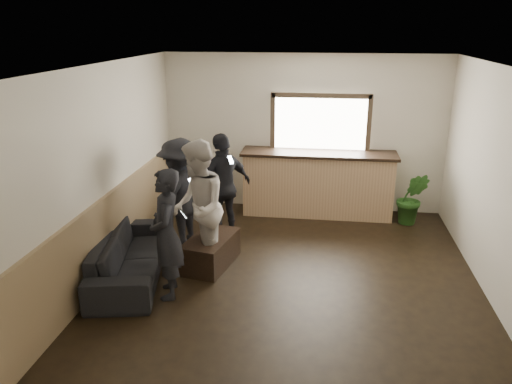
# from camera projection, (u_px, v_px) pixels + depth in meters

# --- Properties ---
(ground) EXTENTS (5.00, 6.00, 0.01)m
(ground) POSITION_uv_depth(u_px,v_px,m) (289.00, 285.00, 6.58)
(ground) COLOR black
(room_shell) EXTENTS (5.01, 6.01, 2.80)m
(room_shell) POSITION_uv_depth(u_px,v_px,m) (232.00, 176.00, 6.20)
(room_shell) COLOR silver
(room_shell) RESTS_ON ground
(bar_counter) EXTENTS (2.70, 0.68, 2.13)m
(bar_counter) POSITION_uv_depth(u_px,v_px,m) (318.00, 180.00, 8.86)
(bar_counter) COLOR tan
(bar_counter) RESTS_ON ground
(sofa) EXTENTS (1.21, 2.19, 0.61)m
(sofa) POSITION_uv_depth(u_px,v_px,m) (130.00, 256.00, 6.72)
(sofa) COLOR black
(sofa) RESTS_ON ground
(coffee_table) EXTENTS (0.72, 1.04, 0.42)m
(coffee_table) POSITION_uv_depth(u_px,v_px,m) (211.00, 251.00, 7.07)
(coffee_table) COLOR black
(coffee_table) RESTS_ON ground
(cup_a) EXTENTS (0.15, 0.15, 0.10)m
(cup_a) POSITION_uv_depth(u_px,v_px,m) (212.00, 230.00, 7.13)
(cup_a) COLOR silver
(cup_a) RESTS_ON coffee_table
(cup_b) EXTENTS (0.13, 0.13, 0.08)m
(cup_b) POSITION_uv_depth(u_px,v_px,m) (211.00, 241.00, 6.78)
(cup_b) COLOR silver
(cup_b) RESTS_ON coffee_table
(potted_plant) EXTENTS (0.56, 0.48, 0.92)m
(potted_plant) POSITION_uv_depth(u_px,v_px,m) (412.00, 198.00, 8.46)
(potted_plant) COLOR #2D6623
(potted_plant) RESTS_ON ground
(person_a) EXTENTS (0.55, 0.69, 1.65)m
(person_a) POSITION_uv_depth(u_px,v_px,m) (167.00, 234.00, 6.10)
(person_a) COLOR black
(person_a) RESTS_ON ground
(person_b) EXTENTS (0.91, 1.05, 1.84)m
(person_b) POSITION_uv_depth(u_px,v_px,m) (198.00, 208.00, 6.71)
(person_b) COLOR beige
(person_b) RESTS_ON ground
(person_c) EXTENTS (1.02, 1.27, 1.71)m
(person_c) POSITION_uv_depth(u_px,v_px,m) (181.00, 195.00, 7.41)
(person_c) COLOR black
(person_c) RESTS_ON ground
(person_d) EXTENTS (1.00, 1.00, 1.70)m
(person_d) POSITION_uv_depth(u_px,v_px,m) (223.00, 187.00, 7.79)
(person_d) COLOR black
(person_d) RESTS_ON ground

